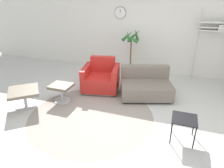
% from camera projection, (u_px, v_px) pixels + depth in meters
% --- Properties ---
extents(ground_plane, '(12.00, 12.00, 0.00)m').
position_uv_depth(ground_plane, '(108.00, 112.00, 4.08)').
color(ground_plane, silver).
extents(wall_back, '(12.00, 0.09, 2.80)m').
position_uv_depth(wall_back, '(139.00, 24.00, 5.85)').
color(wall_back, silver).
rests_on(wall_back, ground_plane).
extents(round_rug, '(2.46, 2.46, 0.01)m').
position_uv_depth(round_rug, '(91.00, 115.00, 3.99)').
color(round_rug, gray).
rests_on(round_rug, ground_plane).
extents(ottoman, '(0.46, 0.39, 0.40)m').
position_uv_depth(ottoman, '(61.00, 89.00, 4.40)').
color(ottoman, '#BCBCC1').
rests_on(ottoman, ground_plane).
extents(armchair_red, '(1.00, 0.95, 0.78)m').
position_uv_depth(armchair_red, '(101.00, 79.00, 4.96)').
color(armchair_red, silver).
rests_on(armchair_red, ground_plane).
extents(couch_low, '(1.34, 1.13, 0.66)m').
position_uv_depth(couch_low, '(146.00, 86.00, 4.67)').
color(couch_low, black).
rests_on(couch_low, ground_plane).
extents(side_table, '(0.39, 0.39, 0.41)m').
position_uv_depth(side_table, '(184.00, 121.00, 3.17)').
color(side_table, black).
rests_on(side_table, ground_plane).
extents(potted_plant, '(0.55, 0.56, 1.39)m').
position_uv_depth(potted_plant, '(131.00, 53.00, 5.72)').
color(potted_plant, silver).
rests_on(potted_plant, ground_plane).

